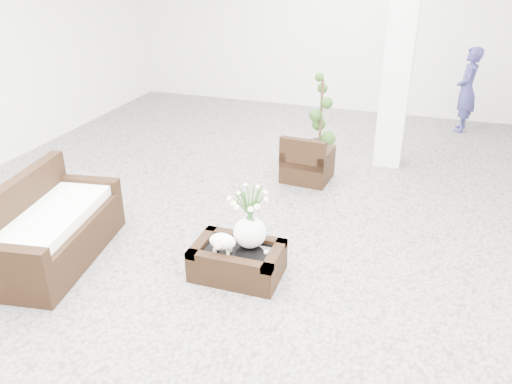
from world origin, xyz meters
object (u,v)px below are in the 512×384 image
(loveseat, at_px, (52,221))
(topiary, at_px, (321,115))
(coffee_table, at_px, (238,262))
(armchair, at_px, (308,157))

(loveseat, bearing_deg, topiary, -35.35)
(coffee_table, bearing_deg, topiary, 89.22)
(coffee_table, distance_m, armchair, 2.62)
(loveseat, relative_size, topiary, 1.31)
(coffee_table, relative_size, loveseat, 0.53)
(topiary, bearing_deg, coffee_table, -90.78)
(coffee_table, distance_m, topiary, 3.72)
(armchair, height_order, loveseat, loveseat)
(armchair, bearing_deg, topiary, -82.29)
(coffee_table, height_order, loveseat, loveseat)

